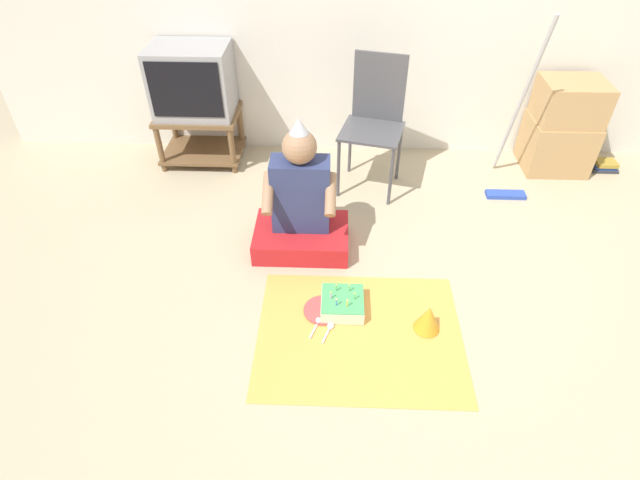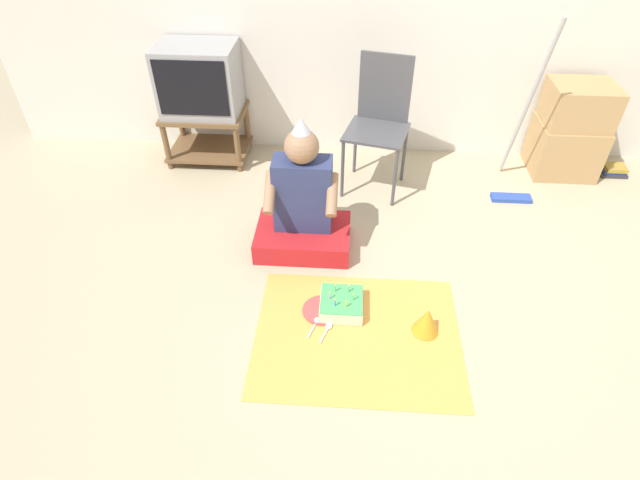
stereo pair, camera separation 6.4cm
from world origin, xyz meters
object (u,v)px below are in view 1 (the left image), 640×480
at_px(folding_chair, 375,115).
at_px(person_seated, 301,209).
at_px(book_pile, 604,165).
at_px(party_hat_blue, 428,318).
at_px(paper_plate, 323,310).
at_px(dust_mop, 514,143).
at_px(tv, 192,81).
at_px(birthday_cake, 342,303).
at_px(cardboard_box_stack, 562,127).

xyz_separation_m(folding_chair, person_seated, (-0.47, -0.76, -0.26)).
height_order(book_pile, party_hat_blue, party_hat_blue).
bearing_deg(paper_plate, dust_mop, 44.67).
relative_size(book_pile, party_hat_blue, 1.26).
bearing_deg(dust_mop, paper_plate, -135.33).
distance_m(tv, person_seated, 1.40).
height_order(dust_mop, party_hat_blue, dust_mop).
bearing_deg(birthday_cake, dust_mop, 46.71).
bearing_deg(tv, cardboard_box_stack, -0.26).
relative_size(party_hat_blue, paper_plate, 0.73).
bearing_deg(birthday_cake, cardboard_box_stack, 44.17).
distance_m(cardboard_box_stack, book_pile, 0.51).
xyz_separation_m(person_seated, paper_plate, (0.16, -0.58, -0.27)).
height_order(tv, person_seated, tv).
bearing_deg(paper_plate, person_seated, 105.10).
bearing_deg(paper_plate, birthday_cake, 10.23).
xyz_separation_m(folding_chair, paper_plate, (-0.31, -1.34, -0.53)).
distance_m(book_pile, birthday_cake, 2.57).
bearing_deg(paper_plate, party_hat_blue, -10.43).
bearing_deg(tv, birthday_cake, -55.11).
bearing_deg(tv, dust_mop, -8.53).
distance_m(birthday_cake, party_hat_blue, 0.47).
xyz_separation_m(tv, cardboard_box_stack, (2.76, -0.01, -0.31)).
xyz_separation_m(folding_chair, book_pile, (1.84, 0.24, -0.50)).
bearing_deg(book_pile, cardboard_box_stack, 175.33).
bearing_deg(cardboard_box_stack, person_seated, -151.47).
xyz_separation_m(dust_mop, person_seated, (-1.45, -0.70, -0.10)).
bearing_deg(folding_chair, book_pile, 7.31).
bearing_deg(cardboard_box_stack, dust_mop, -143.66).
bearing_deg(person_seated, paper_plate, -74.90).
height_order(dust_mop, paper_plate, dust_mop).
distance_m(tv, paper_plate, 2.02).
bearing_deg(party_hat_blue, book_pile, 46.44).
height_order(tv, paper_plate, tv).
xyz_separation_m(person_seated, party_hat_blue, (0.71, -0.68, -0.19)).
bearing_deg(birthday_cake, party_hat_blue, -15.13).
xyz_separation_m(folding_chair, dust_mop, (0.98, -0.06, -0.16)).
bearing_deg(dust_mop, folding_chair, 176.29).
relative_size(tv, paper_plate, 2.60).
xyz_separation_m(dust_mop, paper_plate, (-1.29, -1.28, -0.36)).
height_order(birthday_cake, party_hat_blue, party_hat_blue).
height_order(folding_chair, dust_mop, dust_mop).
xyz_separation_m(tv, dust_mop, (2.30, -0.35, -0.27)).
bearing_deg(folding_chair, party_hat_blue, -80.41).
distance_m(dust_mop, birthday_cake, 1.76).
xyz_separation_m(dust_mop, birthday_cake, (-1.19, -1.26, -0.33)).
bearing_deg(birthday_cake, folding_chair, 81.11).
height_order(folding_chair, person_seated, folding_chair).
bearing_deg(person_seated, tv, 129.29).
height_order(folding_chair, party_hat_blue, folding_chair).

